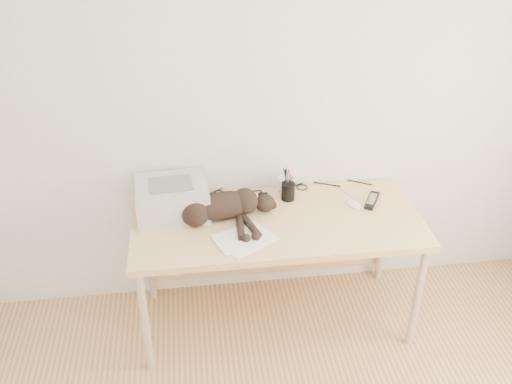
{
  "coord_description": "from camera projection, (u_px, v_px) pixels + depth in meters",
  "views": [
    {
      "loc": [
        -0.45,
        -1.17,
        2.52
      ],
      "look_at": [
        -0.13,
        1.34,
        0.96
      ],
      "focal_mm": 40.0,
      "sensor_mm": 36.0,
      "label": 1
    }
  ],
  "objects": [
    {
      "name": "mouse",
      "position": [
        354.0,
        203.0,
        3.26
      ],
      "size": [
        0.1,
        0.12,
        0.03
      ],
      "primitive_type": "ellipsoid",
      "rotation": [
        0.0,
        0.0,
        0.34
      ],
      "color": "white",
      "rests_on": "desk"
    },
    {
      "name": "pen_cup",
      "position": [
        288.0,
        191.0,
        3.29
      ],
      "size": [
        0.08,
        0.08,
        0.2
      ],
      "color": "black",
      "rests_on": "desk"
    },
    {
      "name": "remote_black",
      "position": [
        372.0,
        200.0,
        3.29
      ],
      "size": [
        0.14,
        0.18,
        0.02
      ],
      "primitive_type": "cube",
      "rotation": [
        0.0,
        0.0,
        -0.52
      ],
      "color": "black",
      "rests_on": "desk"
    },
    {
      "name": "wall_back",
      "position": [
        269.0,
        100.0,
        3.15
      ],
      "size": [
        3.5,
        0.0,
        3.5
      ],
      "primitive_type": "plane",
      "rotation": [
        1.57,
        0.0,
        0.0
      ],
      "color": "white",
      "rests_on": "floor"
    },
    {
      "name": "mug",
      "position": [
        286.0,
        185.0,
        3.36
      ],
      "size": [
        0.15,
        0.15,
        0.1
      ],
      "primitive_type": "imported",
      "rotation": [
        0.0,
        0.0,
        1.06
      ],
      "color": "white",
      "rests_on": "desk"
    },
    {
      "name": "remote_grey",
      "position": [
        222.0,
        209.0,
        3.22
      ],
      "size": [
        0.11,
        0.19,
        0.02
      ],
      "primitive_type": "cube",
      "rotation": [
        0.0,
        0.0,
        0.36
      ],
      "color": "slate",
      "rests_on": "desk"
    },
    {
      "name": "printer",
      "position": [
        172.0,
        198.0,
        3.16
      ],
      "size": [
        0.41,
        0.36,
        0.19
      ],
      "color": "#ADADB2",
      "rests_on": "desk"
    },
    {
      "name": "papers",
      "position": [
        245.0,
        239.0,
        2.98
      ],
      "size": [
        0.36,
        0.31,
        0.01
      ],
      "color": "white",
      "rests_on": "desk"
    },
    {
      "name": "cable_tangle",
      "position": [
        269.0,
        190.0,
        3.4
      ],
      "size": [
        1.36,
        0.07,
        0.01
      ],
      "primitive_type": null,
      "color": "black",
      "rests_on": "desk"
    },
    {
      "name": "cat",
      "position": [
        219.0,
        208.0,
        3.11
      ],
      "size": [
        0.73,
        0.35,
        0.16
      ],
      "rotation": [
        0.0,
        0.0,
        0.17
      ],
      "color": "black",
      "rests_on": "desk"
    },
    {
      "name": "desk",
      "position": [
        275.0,
        230.0,
        3.29
      ],
      "size": [
        1.6,
        0.7,
        0.74
      ],
      "color": "#D8AF7E",
      "rests_on": "floor"
    }
  ]
}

